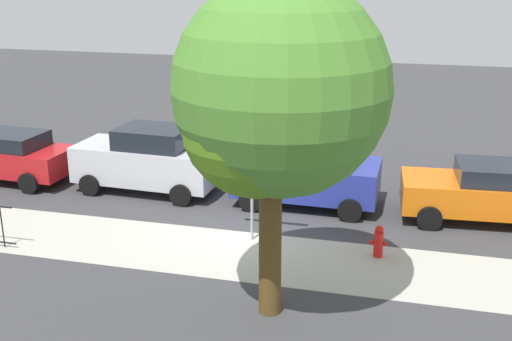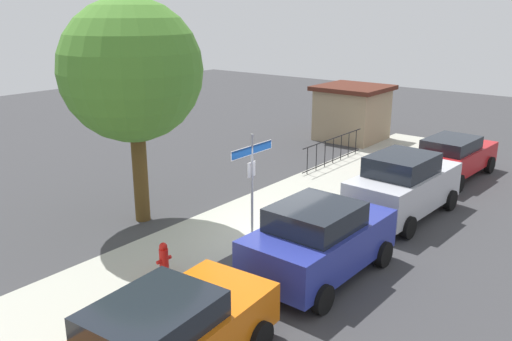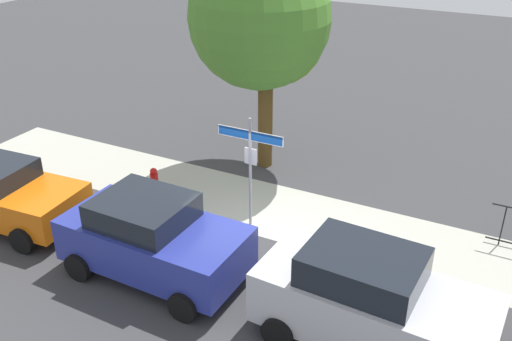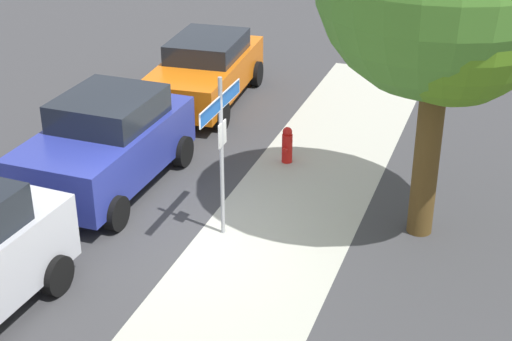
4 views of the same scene
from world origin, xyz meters
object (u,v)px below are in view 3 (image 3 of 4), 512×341
(street_sign, at_px, (250,153))
(car_silver, at_px, (371,302))
(shade_tree, at_px, (263,23))
(car_blue, at_px, (153,238))
(fire_hydrant, at_px, (154,181))

(street_sign, height_order, car_silver, street_sign)
(shade_tree, distance_m, car_blue, 6.86)
(car_blue, xyz_separation_m, fire_hydrant, (-2.18, 2.95, -0.54))
(street_sign, height_order, shade_tree, shade_tree)
(street_sign, bearing_deg, car_silver, -34.91)
(car_blue, relative_size, car_silver, 0.93)
(shade_tree, height_order, fire_hydrant, shade_tree)
(car_blue, xyz_separation_m, car_silver, (4.80, 0.04, 0.06))
(car_blue, distance_m, fire_hydrant, 3.70)
(car_silver, bearing_deg, street_sign, 147.96)
(shade_tree, relative_size, fire_hydrant, 8.23)
(shade_tree, distance_m, fire_hydrant, 5.26)
(shade_tree, xyz_separation_m, car_blue, (0.38, -5.97, -3.37))
(fire_hydrant, bearing_deg, car_blue, -53.50)
(shade_tree, bearing_deg, fire_hydrant, -120.76)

